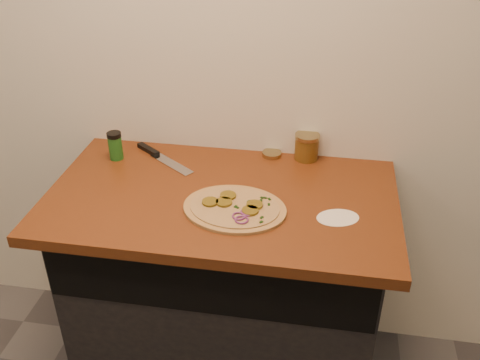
% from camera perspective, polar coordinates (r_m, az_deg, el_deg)
% --- Properties ---
extents(cabinet, '(1.10, 0.60, 0.86)m').
position_cam_1_polar(cabinet, '(2.15, -1.60, -11.62)').
color(cabinet, black).
rests_on(cabinet, ground).
extents(countertop, '(1.20, 0.70, 0.04)m').
position_cam_1_polar(countertop, '(1.85, -1.98, -1.98)').
color(countertop, brown).
rests_on(countertop, cabinet).
extents(pizza, '(0.37, 0.37, 0.02)m').
position_cam_1_polar(pizza, '(1.75, -0.55, -3.00)').
color(pizza, tan).
rests_on(pizza, countertop).
extents(chefs_knife, '(0.27, 0.21, 0.02)m').
position_cam_1_polar(chefs_knife, '(2.08, -8.63, 2.53)').
color(chefs_knife, '#B7BAC1').
rests_on(chefs_knife, countertop).
extents(mason_jar_lid, '(0.08, 0.08, 0.02)m').
position_cam_1_polar(mason_jar_lid, '(2.07, 3.42, 2.80)').
color(mason_jar_lid, '#978557').
rests_on(mason_jar_lid, countertop).
extents(salsa_jar, '(0.09, 0.09, 0.10)m').
position_cam_1_polar(salsa_jar, '(2.05, 7.13, 3.57)').
color(salsa_jar, maroon).
rests_on(salsa_jar, countertop).
extents(spice_shaker, '(0.05, 0.05, 0.11)m').
position_cam_1_polar(spice_shaker, '(2.08, -13.16, 3.59)').
color(spice_shaker, '#1F601E').
rests_on(spice_shaker, countertop).
extents(flour_spill, '(0.18, 0.18, 0.00)m').
position_cam_1_polar(flour_spill, '(1.75, 10.39, -3.97)').
color(flour_spill, white).
rests_on(flour_spill, countertop).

